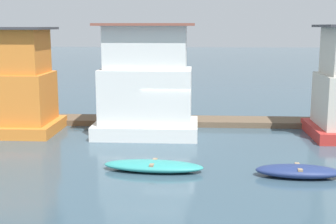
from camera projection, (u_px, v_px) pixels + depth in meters
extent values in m
plane|color=#385160|center=(169.00, 136.00, 23.03)|extent=(200.00, 200.00, 0.00)
cube|color=brown|center=(172.00, 121.00, 25.99)|extent=(33.80, 1.92, 0.30)
cube|color=white|center=(146.00, 128.00, 23.25)|extent=(5.06, 3.33, 0.67)
cube|color=white|center=(146.00, 95.00, 22.95)|extent=(4.41, 2.67, 2.64)
cube|color=white|center=(146.00, 47.00, 22.53)|extent=(3.90, 2.17, 2.04)
cube|color=brown|center=(146.00, 25.00, 22.33)|extent=(4.71, 2.97, 0.12)
ellipsoid|color=teal|center=(153.00, 166.00, 17.47)|extent=(3.84, 1.47, 0.39)
cube|color=#997F60|center=(153.00, 163.00, 17.45)|extent=(0.24, 1.00, 0.08)
ellipsoid|color=navy|center=(298.00, 171.00, 16.75)|extent=(3.11, 1.30, 0.44)
cube|color=#997F60|center=(299.00, 167.00, 16.72)|extent=(0.22, 0.94, 0.08)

